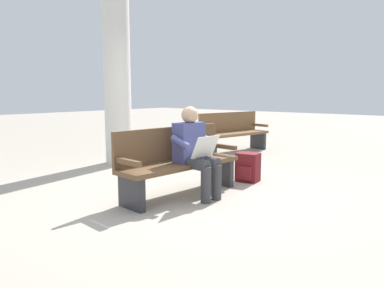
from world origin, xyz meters
name	(u,v)px	position (x,y,z in m)	size (l,w,h in m)	color
ground_plane	(181,195)	(0.00, 0.00, 0.00)	(40.00, 40.00, 0.00)	#A89E8E
bench_near	(177,161)	(-0.01, -0.07, 0.46)	(1.83, 0.63, 0.90)	brown
person_seated	(195,149)	(-0.08, 0.17, 0.63)	(0.59, 0.60, 1.18)	#474C84
backpack	(248,167)	(-1.25, 0.26, 0.22)	(0.33, 0.37, 0.44)	maroon
bench_far	(233,132)	(-3.50, -1.52, 0.46)	(1.86, 0.81, 0.90)	brown
support_pillar	(116,53)	(-0.94, -2.44, 2.09)	(0.50, 0.50, 4.18)	silver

